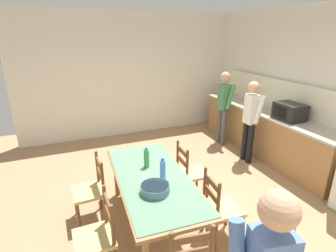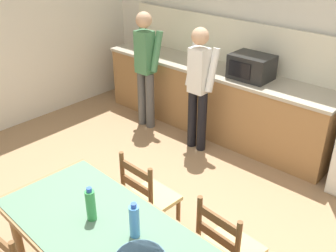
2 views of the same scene
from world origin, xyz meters
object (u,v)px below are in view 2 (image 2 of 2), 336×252
object	(u,v)px
bottle_off_centre	(134,221)
chair_side_far_right	(227,250)
chair_side_far_left	(148,199)
microwave	(251,67)
bottle_near_centre	(91,205)
person_at_sink	(146,65)
person_at_counter	(199,84)
dining_table	(115,245)

from	to	relation	value
bottle_off_centre	chair_side_far_right	xyz separation A→B (m)	(0.37, 0.59, -0.45)
bottle_off_centre	chair_side_far_right	world-z (taller)	bottle_off_centre
chair_side_far_left	microwave	bearing A→B (deg)	-79.55
chair_side_far_left	bottle_near_centre	bearing A→B (deg)	105.14
bottle_off_centre	chair_side_far_left	size ratio (longest dim) A/B	0.30
person_at_sink	person_at_counter	size ratio (longest dim) A/B	1.03
bottle_near_centre	chair_side_far_left	world-z (taller)	bottle_near_centre
microwave	person_at_counter	bearing A→B (deg)	-128.01
person_at_sink	dining_table	bearing A→B (deg)	-139.06
microwave	bottle_off_centre	world-z (taller)	microwave
chair_side_far_left	bottle_off_centre	bearing A→B (deg)	131.36
microwave	chair_side_far_right	size ratio (longest dim) A/B	0.55
bottle_off_centre	person_at_counter	distance (m)	2.56
dining_table	bottle_near_centre	bearing A→B (deg)	177.30
person_at_counter	bottle_off_centre	bearing A→B (deg)	-151.58
person_at_sink	bottle_off_centre	bearing A→B (deg)	-136.42
chair_side_far_right	person_at_sink	bearing A→B (deg)	-28.16
person_at_sink	person_at_counter	distance (m)	0.94
microwave	person_at_counter	xyz separation A→B (m)	(-0.41, -0.52, -0.18)
chair_side_far_left	dining_table	bearing A→B (deg)	121.52
bottle_near_centre	chair_side_far_left	xyz separation A→B (m)	(-0.16, 0.72, -0.45)
chair_side_far_right	person_at_sink	distance (m)	3.07
microwave	chair_side_far_right	world-z (taller)	microwave
dining_table	person_at_sink	distance (m)	3.15
bottle_near_centre	chair_side_far_left	bearing A→B (deg)	102.68
bottle_off_centre	person_at_sink	bearing A→B (deg)	133.58
person_at_counter	microwave	bearing A→B (deg)	-38.01
chair_side_far_right	chair_side_far_left	xyz separation A→B (m)	(-0.88, 0.04, 0.00)
dining_table	bottle_off_centre	bearing A→B (deg)	44.35
dining_table	person_at_counter	size ratio (longest dim) A/B	1.26
bottle_off_centre	person_at_counter	bearing A→B (deg)	118.42
chair_side_far_left	person_at_sink	bearing A→B (deg)	-42.34
bottle_off_centre	person_at_sink	xyz separation A→B (m)	(-2.16, 2.27, 0.03)
bottle_off_centre	person_at_sink	size ratio (longest dim) A/B	0.17
dining_table	chair_side_far_left	xyz separation A→B (m)	(-0.41, 0.73, -0.24)
bottle_off_centre	person_at_sink	world-z (taller)	person_at_sink
bottle_near_centre	microwave	bearing A→B (deg)	99.20
dining_table	bottle_off_centre	distance (m)	0.25
dining_table	chair_side_far_right	world-z (taller)	chair_side_far_right
bottle_off_centre	chair_side_far_right	distance (m)	0.83
microwave	chair_side_far_left	size ratio (longest dim) A/B	0.55
bottle_off_centre	chair_side_far_left	distance (m)	0.93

